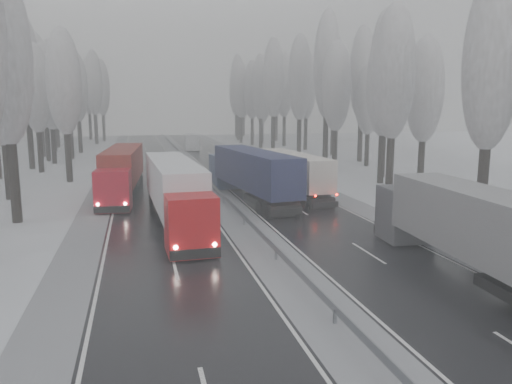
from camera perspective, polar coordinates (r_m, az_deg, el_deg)
name	(u,v)px	position (r m, az deg, el deg)	size (l,w,h in m)	color
ground	(387,381)	(16.08, 14.76, -20.19)	(260.00, 260.00, 0.00)	white
carriageway_right	(278,196)	(44.60, 2.51, -0.50)	(7.50, 200.00, 0.03)	black
carriageway_left	(158,201)	(42.95, -11.09, -1.07)	(7.50, 200.00, 0.03)	black
median_slush	(220,199)	(43.46, -4.16, -0.78)	(3.00, 200.00, 0.04)	gray
shoulder_right	(330,194)	(46.19, 8.43, -0.23)	(2.40, 200.00, 0.04)	gray
shoulder_left	(97,204)	(43.04, -17.68, -1.32)	(2.40, 200.00, 0.04)	gray
median_guardrail	(220,192)	(43.35, -4.16, -0.03)	(0.12, 200.00, 0.76)	slate
tree_16	(492,62)	(35.54, 25.35, 13.24)	(3.60, 3.60, 16.53)	black
tree_18	(394,73)	(44.75, 15.49, 12.94)	(3.60, 3.60, 16.58)	black
tree_19	(425,91)	(50.92, 18.75, 10.91)	(3.60, 3.60, 14.57)	black
tree_20	(384,85)	(53.48, 14.43, 11.81)	(3.60, 3.60, 15.71)	black
tree_21	(386,69)	(58.15, 14.62, 13.45)	(3.60, 3.60, 18.62)	black
tree_22	(336,87)	(62.57, 9.17, 11.74)	(3.60, 3.60, 15.86)	black
tree_23	(369,100)	(68.76, 12.76, 10.20)	(3.60, 3.60, 13.55)	black
tree_24	(327,66)	(68.08, 8.14, 14.07)	(3.60, 3.60, 20.49)	black
tree_25	(362,74)	(74.44, 12.05, 13.07)	(3.60, 3.60, 19.44)	black
tree_26	(300,79)	(77.52, 5.03, 12.79)	(3.60, 3.60, 18.78)	black
tree_27	(334,85)	(83.72, 8.89, 11.98)	(3.60, 3.60, 17.62)	black
tree_28	(273,79)	(87.40, 1.99, 12.82)	(3.60, 3.60, 19.62)	black
tree_29	(306,86)	(93.36, 5.77, 11.99)	(3.60, 3.60, 18.11)	black
tree_30	(261,87)	(96.83, 0.54, 11.87)	(3.60, 3.60, 17.86)	black
tree_31	(284,86)	(102.27, 3.27, 12.00)	(3.60, 3.60, 18.58)	black
tree_32	(252,90)	(104.13, -0.44, 11.53)	(3.60, 3.60, 17.33)	black
tree_33	(262,100)	(108.71, 0.71, 10.45)	(3.60, 3.60, 14.33)	black
tree_34	(241,91)	(110.88, -1.75, 11.52)	(3.60, 3.60, 17.63)	black
tree_35	(276,90)	(116.97, 2.35, 11.62)	(3.60, 3.60, 18.25)	black
tree_36	(238,85)	(120.84, -2.11, 12.15)	(3.60, 3.60, 20.23)	black
tree_37	(262,96)	(126.21, 0.70, 10.94)	(3.60, 3.60, 16.37)	black
tree_38	(236,92)	(131.47, -2.30, 11.33)	(3.60, 3.60, 17.97)	black
tree_39	(243,97)	(135.93, -1.44, 10.81)	(3.60, 3.60, 16.19)	black
tree_58	(4,58)	(37.79, -26.84, 13.53)	(3.60, 3.60, 17.21)	black
tree_60	(0,86)	(47.66, -27.17, 10.68)	(3.60, 3.60, 14.84)	black
tree_62	(64,83)	(56.40, -21.12, 11.56)	(3.60, 3.60, 16.04)	black
tree_64	(36,89)	(65.91, -23.87, 10.69)	(3.60, 3.60, 15.42)	black
tree_65	(25,69)	(70.29, -24.90, 12.62)	(3.60, 3.60, 19.48)	black
tree_66	(50,92)	(75.40, -22.48, 10.47)	(3.60, 3.60, 15.23)	black
tree_67	(44,85)	(79.60, -23.10, 11.21)	(3.60, 3.60, 17.09)	black
tree_68	(68,88)	(81.91, -20.69, 11.10)	(3.60, 3.60, 16.65)	black
tree_69	(38,77)	(86.64, -23.67, 11.94)	(3.60, 3.60, 19.35)	black
tree_70	(77,88)	(91.91, -19.77, 11.11)	(3.60, 3.60, 17.09)	black
tree_71	(50,79)	(96.54, -22.44, 11.81)	(3.60, 3.60, 19.61)	black
tree_72	(68,97)	(101.45, -20.65, 10.16)	(3.60, 3.60, 15.11)	black
tree_73	(55,90)	(105.82, -22.01, 10.77)	(3.60, 3.60, 17.22)	black
tree_74	(94,84)	(111.91, -18.06, 11.71)	(3.60, 3.60, 19.68)	black
tree_75	(50,87)	(116.87, -22.44, 11.01)	(3.60, 3.60, 18.60)	black
tree_76	(102,89)	(121.18, -17.21, 11.22)	(3.60, 3.60, 18.55)	black
tree_77	(78,101)	(125.56, -19.63, 9.80)	(3.60, 3.60, 14.32)	black
tree_78	(88,87)	(128.02, -18.64, 11.33)	(3.60, 3.60, 19.55)	black
tree_79	(78,94)	(132.21, -19.67, 10.52)	(3.60, 3.60, 17.07)	black
truck_grey_tarp	(475,228)	(24.89, 23.71, -3.75)	(3.55, 16.73, 4.26)	#4A4A4E
truck_blue_box	(250,171)	(41.99, -0.73, 2.36)	(4.77, 17.15, 4.36)	navy
truck_cream_box	(288,170)	(45.17, 3.73, 2.49)	(3.57, 15.12, 3.85)	beige
box_truck_distant	(192,142)	(92.75, -7.36, 5.70)	(2.94, 8.15, 2.99)	#B8BABF
truck_red_white	(175,190)	(33.30, -9.20, 0.26)	(3.38, 16.97, 4.33)	#B40A0E
truck_red_red	(122,169)	(45.76, -15.05, 2.55)	(3.88, 16.63, 4.23)	#B30A1A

